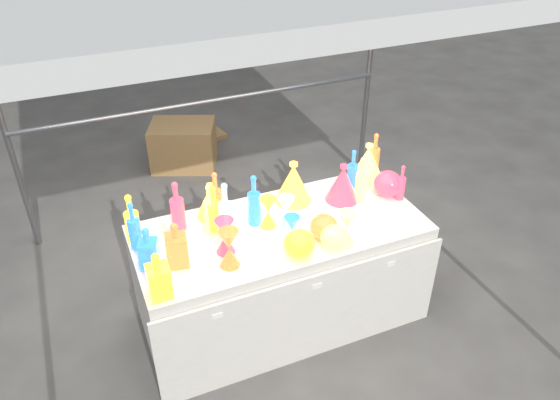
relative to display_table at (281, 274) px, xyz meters
name	(u,v)px	position (x,y,z in m)	size (l,w,h in m)	color
ground	(280,314)	(0.00, 0.01, -0.37)	(80.00, 80.00, 0.00)	#66635E
display_table	(281,274)	(0.00, 0.00, 0.00)	(1.84, 0.83, 0.75)	silver
cardboard_box_closed	(183,145)	(-0.07, 2.29, -0.15)	(0.61, 0.45, 0.45)	#AC814E
cardboard_box_flat	(191,136)	(0.14, 2.84, -0.35)	(0.65, 0.46, 0.06)	#AC814E
bottle_0	(132,219)	(-0.85, 0.21, 0.54)	(0.09, 0.09, 0.33)	red
bottle_1	(134,226)	(-0.85, 0.15, 0.53)	(0.07, 0.07, 0.31)	#18843F
bottle_2	(216,197)	(-0.33, 0.23, 0.55)	(0.08, 0.08, 0.35)	orange
bottle_3	(177,206)	(-0.57, 0.24, 0.54)	(0.09, 0.09, 0.33)	#1B249F
bottle_4	(210,207)	(-0.39, 0.16, 0.53)	(0.07, 0.07, 0.31)	teal
bottle_5	(226,211)	(-0.33, 0.03, 0.57)	(0.08, 0.08, 0.39)	#C1268D
bottle_6	(214,208)	(-0.37, 0.14, 0.53)	(0.08, 0.08, 0.31)	red
bottle_7	(254,200)	(-0.13, 0.11, 0.55)	(0.08, 0.08, 0.35)	#18843F
decanter_0	(158,275)	(-0.81, -0.30, 0.51)	(0.11, 0.11, 0.28)	red
decanter_1	(176,244)	(-0.66, -0.09, 0.52)	(0.12, 0.12, 0.28)	orange
decanter_2	(148,248)	(-0.81, -0.04, 0.51)	(0.10, 0.10, 0.26)	#18843F
hourglass_0	(229,248)	(-0.40, -0.21, 0.49)	(0.12, 0.12, 0.24)	orange
hourglass_1	(225,236)	(-0.38, -0.09, 0.49)	(0.11, 0.11, 0.22)	#1B249F
hourglass_2	(347,228)	(0.30, -0.29, 0.48)	(0.11, 0.11, 0.22)	teal
hourglass_3	(286,212)	(0.04, 0.00, 0.48)	(0.11, 0.11, 0.21)	#C1268D
hourglass_4	(268,212)	(-0.06, 0.05, 0.48)	(0.10, 0.10, 0.20)	red
hourglass_5	(292,230)	(0.00, -0.16, 0.47)	(0.09, 0.09, 0.19)	#18843F
globe_0	(299,245)	(-0.01, -0.28, 0.45)	(0.18, 0.18, 0.14)	red
globe_1	(334,238)	(0.21, -0.30, 0.44)	(0.16, 0.16, 0.13)	teal
globe_2	(324,228)	(0.20, -0.19, 0.44)	(0.17, 0.17, 0.14)	orange
globe_3	(388,185)	(0.80, 0.07, 0.45)	(0.19, 0.19, 0.15)	#1B249F
lampshade_0	(211,200)	(-0.35, 0.29, 0.49)	(0.20, 0.20, 0.24)	#E7FF35
lampshade_1	(293,182)	(0.20, 0.25, 0.52)	(0.24, 0.24, 0.29)	#E7FF35
lampshade_2	(343,183)	(0.50, 0.13, 0.51)	(0.22, 0.22, 0.26)	#1B249F
lampshade_3	(368,162)	(0.78, 0.29, 0.52)	(0.24, 0.24, 0.28)	teal
bottle_8	(353,170)	(0.61, 0.21, 0.53)	(0.07, 0.07, 0.31)	#18843F
bottle_9	(374,154)	(0.86, 0.34, 0.54)	(0.07, 0.07, 0.32)	orange
bottle_10	(401,182)	(0.86, -0.01, 0.50)	(0.06, 0.06, 0.25)	#1B249F
bottle_11	(361,180)	(0.60, 0.07, 0.54)	(0.07, 0.07, 0.33)	teal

